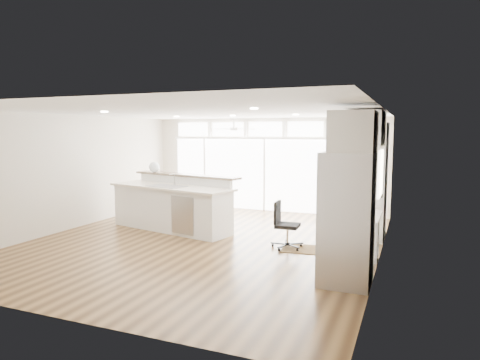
% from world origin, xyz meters
% --- Properties ---
extents(floor, '(7.00, 8.00, 0.02)m').
position_xyz_m(floor, '(0.00, 0.00, -0.01)').
color(floor, '#472D16').
rests_on(floor, ground).
extents(ceiling, '(7.00, 8.00, 0.02)m').
position_xyz_m(ceiling, '(0.00, 0.00, 2.70)').
color(ceiling, white).
rests_on(ceiling, wall_back).
extents(wall_back, '(7.00, 0.04, 2.70)m').
position_xyz_m(wall_back, '(0.00, 4.00, 1.35)').
color(wall_back, beige).
rests_on(wall_back, floor).
extents(wall_front, '(7.00, 0.04, 2.70)m').
position_xyz_m(wall_front, '(0.00, -4.00, 1.35)').
color(wall_front, beige).
rests_on(wall_front, floor).
extents(wall_left, '(0.04, 8.00, 2.70)m').
position_xyz_m(wall_left, '(-3.50, 0.00, 1.35)').
color(wall_left, beige).
rests_on(wall_left, floor).
extents(wall_right, '(0.04, 8.00, 2.70)m').
position_xyz_m(wall_right, '(3.50, 0.00, 1.35)').
color(wall_right, beige).
rests_on(wall_right, floor).
extents(glass_wall, '(5.80, 0.06, 2.08)m').
position_xyz_m(glass_wall, '(0.00, 3.94, 1.05)').
color(glass_wall, white).
rests_on(glass_wall, wall_back).
extents(transom_row, '(5.90, 0.06, 0.40)m').
position_xyz_m(transom_row, '(0.00, 3.94, 2.38)').
color(transom_row, white).
rests_on(transom_row, wall_back).
extents(desk_window, '(0.04, 0.85, 0.85)m').
position_xyz_m(desk_window, '(3.46, 0.30, 1.55)').
color(desk_window, white).
rests_on(desk_window, wall_right).
extents(ceiling_fan, '(1.16, 1.16, 0.32)m').
position_xyz_m(ceiling_fan, '(-0.50, 2.80, 2.48)').
color(ceiling_fan, white).
rests_on(ceiling_fan, ceiling).
extents(recessed_lights, '(3.40, 3.00, 0.02)m').
position_xyz_m(recessed_lights, '(0.00, 0.20, 2.68)').
color(recessed_lights, white).
rests_on(recessed_lights, ceiling).
extents(oven_cabinet, '(0.64, 1.20, 2.50)m').
position_xyz_m(oven_cabinet, '(3.17, 1.80, 1.25)').
color(oven_cabinet, white).
rests_on(oven_cabinet, floor).
extents(desk_nook, '(0.72, 1.30, 0.76)m').
position_xyz_m(desk_nook, '(3.13, 0.30, 0.38)').
color(desk_nook, white).
rests_on(desk_nook, floor).
extents(upper_cabinets, '(0.64, 1.30, 0.64)m').
position_xyz_m(upper_cabinets, '(3.17, 0.30, 2.35)').
color(upper_cabinets, white).
rests_on(upper_cabinets, wall_right).
extents(refrigerator, '(0.76, 0.90, 2.00)m').
position_xyz_m(refrigerator, '(3.11, -1.35, 1.00)').
color(refrigerator, '#AEAEB3').
rests_on(refrigerator, floor).
extents(fridge_cabinet, '(0.64, 0.90, 0.60)m').
position_xyz_m(fridge_cabinet, '(3.17, -1.35, 2.30)').
color(fridge_cabinet, white).
rests_on(fridge_cabinet, wall_right).
extents(framed_photos, '(0.06, 0.22, 0.80)m').
position_xyz_m(framed_photos, '(3.46, 0.92, 1.40)').
color(framed_photos, black).
rests_on(framed_photos, wall_right).
extents(kitchen_island, '(3.41, 1.90, 1.28)m').
position_xyz_m(kitchen_island, '(-1.24, 0.73, 0.64)').
color(kitchen_island, white).
rests_on(kitchen_island, floor).
extents(rug, '(1.03, 0.79, 0.01)m').
position_xyz_m(rug, '(2.14, 0.22, 0.01)').
color(rug, '#3B2713').
rests_on(rug, floor).
extents(office_chair, '(0.50, 0.46, 0.92)m').
position_xyz_m(office_chair, '(1.75, 0.20, 0.46)').
color(office_chair, black).
rests_on(office_chair, floor).
extents(fishbowl, '(0.30, 0.30, 0.27)m').
position_xyz_m(fishbowl, '(-2.07, 1.33, 1.41)').
color(fishbowl, white).
rests_on(fishbowl, kitchen_island).
extents(monitor, '(0.10, 0.48, 0.40)m').
position_xyz_m(monitor, '(3.05, 0.30, 0.96)').
color(monitor, black).
rests_on(monitor, desk_nook).
extents(keyboard, '(0.12, 0.31, 0.02)m').
position_xyz_m(keyboard, '(2.88, 0.30, 0.77)').
color(keyboard, white).
rests_on(keyboard, desk_nook).
extents(potted_plant, '(0.26, 0.28, 0.21)m').
position_xyz_m(potted_plant, '(3.17, 1.80, 2.60)').
color(potted_plant, '#285424').
rests_on(potted_plant, oven_cabinet).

